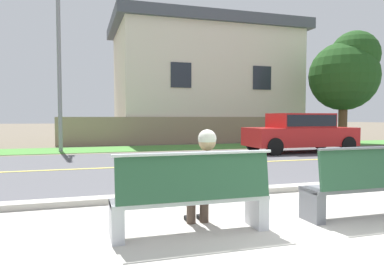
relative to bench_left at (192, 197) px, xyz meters
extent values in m
plane|color=#665B4C|center=(1.28, 7.57, -0.46)|extent=(140.00, 140.00, 0.00)
cube|color=#B7B2A8|center=(1.28, -0.03, -0.45)|extent=(44.00, 3.60, 0.01)
cube|color=#ADA89E|center=(1.28, 1.92, -0.40)|extent=(44.00, 0.30, 0.11)
cube|color=#515156|center=(1.28, 6.07, -0.45)|extent=(52.00, 8.00, 0.01)
cube|color=#E0CC4C|center=(1.28, 6.07, -0.45)|extent=(48.00, 0.14, 0.01)
cube|color=#478438|center=(1.28, 11.90, -0.45)|extent=(48.00, 2.80, 0.02)
cube|color=silver|center=(-0.87, 0.07, -0.23)|extent=(0.14, 0.40, 0.45)
cube|color=silver|center=(0.87, 0.07, -0.23)|extent=(0.14, 0.40, 0.45)
cube|color=silver|center=(0.00, 0.07, -0.03)|extent=(1.89, 0.44, 0.05)
cube|color=#285138|center=(0.00, -0.13, 0.25)|extent=(1.81, 0.12, 0.52)
cylinder|color=silver|center=(0.00, -0.14, 0.53)|extent=(1.89, 0.04, 0.04)
cube|color=slate|center=(1.69, 0.07, -0.23)|extent=(0.14, 0.40, 0.45)
cube|color=slate|center=(2.56, 0.07, -0.03)|extent=(1.89, 0.44, 0.05)
cube|color=#285138|center=(2.56, -0.13, 0.25)|extent=(1.81, 0.12, 0.52)
cylinder|color=slate|center=(2.56, -0.14, 0.53)|extent=(1.89, 0.04, 0.04)
cylinder|color=#47382D|center=(0.12, 0.26, 0.05)|extent=(0.15, 0.42, 0.15)
cylinder|color=#47382D|center=(0.30, 0.26, 0.05)|extent=(0.15, 0.42, 0.15)
cylinder|color=#47382D|center=(0.12, 0.45, -0.24)|extent=(0.12, 0.12, 0.43)
cube|color=black|center=(0.12, 0.53, -0.42)|extent=(0.09, 0.24, 0.07)
cylinder|color=#47382D|center=(0.30, 0.45, -0.24)|extent=(0.12, 0.12, 0.43)
cube|color=black|center=(0.30, 0.53, -0.42)|extent=(0.09, 0.24, 0.07)
cube|color=#6B7047|center=(0.21, 0.07, 0.25)|extent=(0.34, 0.20, 0.52)
cylinder|color=#6B7047|center=(0.00, 0.09, 0.27)|extent=(0.09, 0.09, 0.46)
cylinder|color=#6B7047|center=(0.43, 0.09, 0.27)|extent=(0.09, 0.09, 0.46)
sphere|color=tan|center=(0.21, 0.08, 0.64)|extent=(0.21, 0.21, 0.21)
sphere|color=beige|center=(0.21, 0.08, 0.68)|extent=(0.22, 0.22, 0.22)
cube|color=red|center=(7.09, 8.47, 0.16)|extent=(4.30, 1.76, 0.72)
cube|color=red|center=(7.09, 8.47, 0.78)|extent=(2.24, 1.58, 0.60)
cube|color=black|center=(7.09, 8.47, 0.80)|extent=(2.15, 1.62, 0.43)
cylinder|color=black|center=(8.69, 7.63, -0.14)|extent=(0.64, 0.18, 0.64)
cylinder|color=black|center=(8.69, 9.31, -0.14)|extent=(0.64, 0.18, 0.64)
cylinder|color=black|center=(5.49, 7.63, -0.14)|extent=(0.64, 0.18, 0.64)
cylinder|color=black|center=(5.49, 9.31, -0.14)|extent=(0.64, 0.18, 0.64)
cylinder|color=gray|center=(-2.01, 11.50, 3.31)|extent=(0.16, 0.16, 7.54)
cylinder|color=brown|center=(11.65, 11.54, 0.63)|extent=(0.44, 0.44, 2.17)
sphere|color=#1E4719|center=(11.65, 11.54, 3.02)|extent=(3.47, 3.47, 3.47)
sphere|color=#1E4719|center=(12.09, 11.28, 4.06)|extent=(2.43, 2.43, 2.43)
cube|color=gray|center=(4.10, 14.34, 0.24)|extent=(13.00, 0.36, 1.40)
cube|color=beige|center=(6.15, 17.54, 2.79)|extent=(10.41, 6.40, 6.50)
cube|color=#474C56|center=(6.15, 17.54, 6.34)|extent=(11.24, 6.91, 0.60)
cube|color=#232833|center=(3.80, 14.31, 3.11)|extent=(1.10, 0.06, 1.30)
cube|color=#232833|center=(8.49, 14.31, 3.11)|extent=(1.10, 0.06, 1.30)
camera|label=1|loc=(-1.24, -4.03, 0.94)|focal=34.01mm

